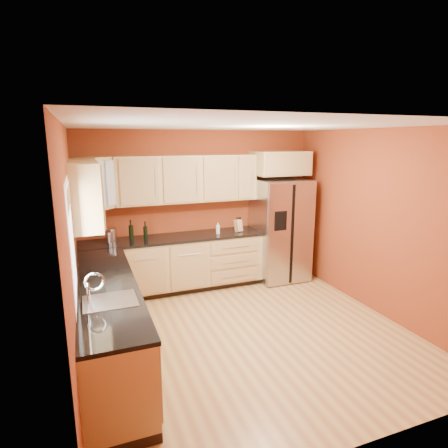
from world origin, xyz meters
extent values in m
plane|color=#AC7842|center=(0.00, 0.00, 0.00)|extent=(4.00, 4.00, 0.00)
plane|color=silver|center=(0.00, 0.00, 2.60)|extent=(4.00, 4.00, 0.00)
cube|color=maroon|center=(0.00, 2.00, 1.30)|extent=(4.00, 0.04, 2.60)
cube|color=maroon|center=(0.00, -2.00, 1.30)|extent=(4.00, 0.04, 2.60)
cube|color=maroon|center=(-2.00, 0.00, 1.30)|extent=(0.04, 4.00, 2.60)
cube|color=maroon|center=(2.00, 0.00, 1.30)|extent=(0.04, 4.00, 2.60)
cube|color=tan|center=(-0.55, 1.70, 0.44)|extent=(2.90, 0.60, 0.88)
cube|color=tan|center=(-1.70, 0.00, 0.44)|extent=(0.60, 2.80, 0.88)
cube|color=black|center=(-0.55, 1.69, 0.90)|extent=(2.90, 0.62, 0.04)
cube|color=black|center=(-1.69, 0.00, 0.90)|extent=(0.62, 2.80, 0.04)
cube|color=tan|center=(-0.25, 1.83, 1.83)|extent=(2.30, 0.33, 0.75)
cube|color=tan|center=(-1.83, 0.72, 1.83)|extent=(0.33, 1.35, 0.75)
cube|color=tan|center=(-1.67, 1.67, 1.83)|extent=(0.67, 0.67, 0.75)
cube|color=tan|center=(1.35, 1.70, 2.05)|extent=(0.92, 0.60, 0.40)
cube|color=#BBBBC0|center=(1.35, 1.62, 0.89)|extent=(0.90, 0.75, 1.78)
cube|color=white|center=(-1.98, -0.50, 1.55)|extent=(0.03, 0.90, 1.00)
cylinder|color=#BBBBC0|center=(-1.49, 1.75, 1.02)|extent=(0.13, 0.13, 0.21)
cylinder|color=#BBBBC0|center=(-1.53, 1.71, 1.01)|extent=(0.11, 0.11, 0.17)
cube|color=tan|center=(0.57, 1.66, 1.02)|extent=(0.13, 0.12, 0.20)
cylinder|color=white|center=(0.19, 1.63, 1.01)|extent=(0.08, 0.08, 0.19)
camera|label=1|loc=(-1.86, -4.01, 2.44)|focal=30.00mm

